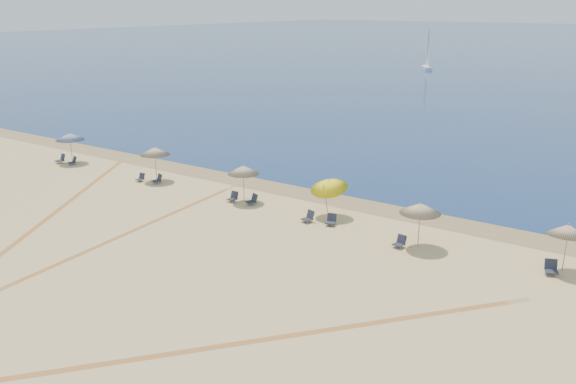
{
  "coord_description": "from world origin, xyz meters",
  "views": [
    {
      "loc": [
        20.6,
        -9.72,
        12.43
      ],
      "look_at": [
        0.0,
        20.0,
        1.3
      ],
      "focal_mm": 38.32,
      "sensor_mm": 36.0,
      "label": 1
    }
  ],
  "objects_px": {
    "umbrella_1": "(155,151)",
    "umbrella_5": "(568,230)",
    "umbrella_2": "(243,170)",
    "chair_5": "(253,200)",
    "chair_0": "(61,159)",
    "chair_2": "(141,178)",
    "chair_6": "(309,217)",
    "umbrella_3": "(329,184)",
    "umbrella_4": "(420,208)",
    "chair_7": "(331,220)",
    "chair_9": "(551,268)",
    "sailboat_0": "(428,57)",
    "chair_1": "(73,161)",
    "umbrella_0": "(70,137)",
    "chair_3": "(158,179)",
    "chair_8": "(400,242)",
    "chair_4": "(233,197)"
  },
  "relations": [
    {
      "from": "chair_8",
      "to": "chair_6",
      "type": "bearing_deg",
      "value": -175.99
    },
    {
      "from": "umbrella_1",
      "to": "umbrella_2",
      "type": "height_order",
      "value": "umbrella_1"
    },
    {
      "from": "chair_5",
      "to": "chair_7",
      "type": "bearing_deg",
      "value": 18.05
    },
    {
      "from": "umbrella_3",
      "to": "chair_9",
      "type": "height_order",
      "value": "umbrella_3"
    },
    {
      "from": "chair_4",
      "to": "chair_9",
      "type": "bearing_deg",
      "value": -1.96
    },
    {
      "from": "umbrella_0",
      "to": "chair_4",
      "type": "height_order",
      "value": "umbrella_0"
    },
    {
      "from": "chair_4",
      "to": "chair_9",
      "type": "relative_size",
      "value": 0.77
    },
    {
      "from": "umbrella_2",
      "to": "chair_5",
      "type": "distance_m",
      "value": 2.04
    },
    {
      "from": "umbrella_3",
      "to": "chair_7",
      "type": "distance_m",
      "value": 2.32
    },
    {
      "from": "chair_5",
      "to": "umbrella_4",
      "type": "bearing_deg",
      "value": 18.5
    },
    {
      "from": "umbrella_0",
      "to": "chair_6",
      "type": "bearing_deg",
      "value": -2.31
    },
    {
      "from": "umbrella_4",
      "to": "chair_7",
      "type": "distance_m",
      "value": 5.85
    },
    {
      "from": "umbrella_0",
      "to": "chair_0",
      "type": "height_order",
      "value": "umbrella_0"
    },
    {
      "from": "umbrella_0",
      "to": "umbrella_1",
      "type": "relative_size",
      "value": 0.98
    },
    {
      "from": "chair_6",
      "to": "umbrella_3",
      "type": "bearing_deg",
      "value": 91.89
    },
    {
      "from": "umbrella_0",
      "to": "chair_9",
      "type": "relative_size",
      "value": 2.93
    },
    {
      "from": "umbrella_2",
      "to": "umbrella_1",
      "type": "bearing_deg",
      "value": 178.26
    },
    {
      "from": "umbrella_2",
      "to": "chair_6",
      "type": "height_order",
      "value": "umbrella_2"
    },
    {
      "from": "chair_0",
      "to": "chair_2",
      "type": "height_order",
      "value": "chair_0"
    },
    {
      "from": "umbrella_1",
      "to": "umbrella_5",
      "type": "bearing_deg",
      "value": -0.04
    },
    {
      "from": "umbrella_3",
      "to": "chair_0",
      "type": "height_order",
      "value": "umbrella_3"
    },
    {
      "from": "chair_0",
      "to": "umbrella_1",
      "type": "bearing_deg",
      "value": 15.47
    },
    {
      "from": "umbrella_0",
      "to": "chair_3",
      "type": "distance_m",
      "value": 10.34
    },
    {
      "from": "umbrella_4",
      "to": "chair_6",
      "type": "bearing_deg",
      "value": -179.61
    },
    {
      "from": "umbrella_3",
      "to": "chair_8",
      "type": "xyz_separation_m",
      "value": [
        5.73,
        -2.09,
        -1.73
      ]
    },
    {
      "from": "umbrella_3",
      "to": "chair_9",
      "type": "bearing_deg",
      "value": -4.76
    },
    {
      "from": "chair_3",
      "to": "chair_9",
      "type": "height_order",
      "value": "chair_9"
    },
    {
      "from": "chair_9",
      "to": "umbrella_3",
      "type": "bearing_deg",
      "value": 152.63
    },
    {
      "from": "chair_4",
      "to": "chair_6",
      "type": "distance_m",
      "value": 6.22
    },
    {
      "from": "chair_6",
      "to": "chair_7",
      "type": "height_order",
      "value": "chair_6"
    },
    {
      "from": "chair_1",
      "to": "sailboat_0",
      "type": "xyz_separation_m",
      "value": [
        -6.01,
        87.25,
        2.0
      ]
    },
    {
      "from": "chair_8",
      "to": "umbrella_5",
      "type": "bearing_deg",
      "value": 21.3
    },
    {
      "from": "umbrella_1",
      "to": "chair_3",
      "type": "relative_size",
      "value": 3.2
    },
    {
      "from": "umbrella_0",
      "to": "chair_5",
      "type": "xyz_separation_m",
      "value": [
        18.78,
        -0.25,
        -1.85
      ]
    },
    {
      "from": "umbrella_4",
      "to": "chair_7",
      "type": "xyz_separation_m",
      "value": [
        -5.54,
        0.26,
        -1.87
      ]
    },
    {
      "from": "chair_8",
      "to": "chair_9",
      "type": "xyz_separation_m",
      "value": [
        7.4,
        1.0,
        0.02
      ]
    },
    {
      "from": "chair_7",
      "to": "sailboat_0",
      "type": "xyz_separation_m",
      "value": [
        -30.34,
        87.52,
        1.99
      ]
    },
    {
      "from": "chair_9",
      "to": "chair_8",
      "type": "bearing_deg",
      "value": 165.05
    },
    {
      "from": "umbrella_2",
      "to": "sailboat_0",
      "type": "relative_size",
      "value": 0.33
    },
    {
      "from": "chair_1",
      "to": "chair_2",
      "type": "bearing_deg",
      "value": 15.25
    },
    {
      "from": "umbrella_4",
      "to": "chair_7",
      "type": "relative_size",
      "value": 3.26
    },
    {
      "from": "chair_9",
      "to": "chair_6",
      "type": "bearing_deg",
      "value": 159.28
    },
    {
      "from": "chair_0",
      "to": "sailboat_0",
      "type": "distance_m",
      "value": 87.6
    },
    {
      "from": "chair_1",
      "to": "umbrella_5",
      "type": "bearing_deg",
      "value": 17.69
    },
    {
      "from": "sailboat_0",
      "to": "chair_9",
      "type": "bearing_deg",
      "value": -96.34
    },
    {
      "from": "sailboat_0",
      "to": "chair_6",
      "type": "bearing_deg",
      "value": -104.03
    },
    {
      "from": "chair_5",
      "to": "umbrella_2",
      "type": "bearing_deg",
      "value": -171.13
    },
    {
      "from": "chair_8",
      "to": "chair_3",
      "type": "bearing_deg",
      "value": -174.47
    },
    {
      "from": "chair_5",
      "to": "chair_8",
      "type": "distance_m",
      "value": 10.98
    },
    {
      "from": "umbrella_1",
      "to": "chair_1",
      "type": "bearing_deg",
      "value": -176.33
    }
  ]
}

